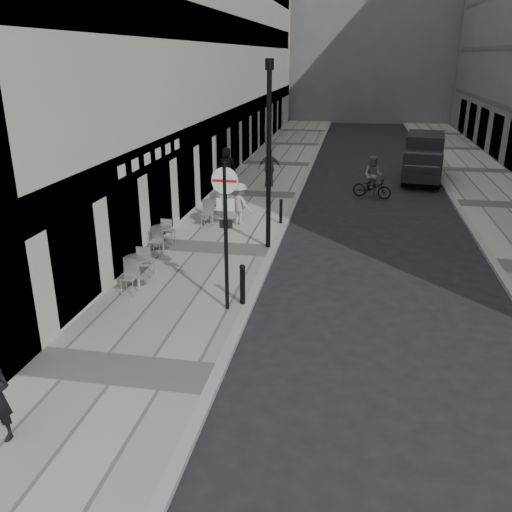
% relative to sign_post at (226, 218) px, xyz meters
% --- Properties ---
extents(ground, '(120.00, 120.00, 0.00)m').
position_rel_sign_post_xyz_m(ground, '(0.48, -5.87, -2.52)').
color(ground, black).
rests_on(ground, ground).
extents(sidewalk, '(4.00, 60.00, 0.12)m').
position_rel_sign_post_xyz_m(sidewalk, '(-1.52, 12.13, -2.46)').
color(sidewalk, '#A6A196').
rests_on(sidewalk, ground).
extents(far_sidewalk, '(4.00, 60.00, 0.12)m').
position_rel_sign_post_xyz_m(far_sidewalk, '(9.48, 12.13, -2.46)').
color(far_sidewalk, '#A6A196').
rests_on(far_sidewalk, ground).
extents(building_far, '(24.00, 16.00, 22.00)m').
position_rel_sign_post_xyz_m(building_far, '(1.98, 50.13, 8.48)').
color(building_far, slate).
rests_on(building_far, ground).
extents(sign_post, '(0.64, 0.10, 3.74)m').
position_rel_sign_post_xyz_m(sign_post, '(0.00, 0.00, 0.00)').
color(sign_post, black).
rests_on(sign_post, sidewalk).
extents(lamppost, '(0.27, 0.27, 5.98)m').
position_rel_sign_post_xyz_m(lamppost, '(0.28, 4.87, 0.93)').
color(lamppost, black).
rests_on(lamppost, sidewalk).
extents(bollard_near, '(0.14, 0.14, 1.01)m').
position_rel_sign_post_xyz_m(bollard_near, '(0.33, 0.36, -1.89)').
color(bollard_near, black).
rests_on(bollard_near, sidewalk).
extents(bollard_far, '(0.12, 0.12, 0.89)m').
position_rel_sign_post_xyz_m(bollard_far, '(0.33, 7.65, -1.95)').
color(bollard_far, black).
rests_on(bollard_far, sidewalk).
extents(panel_van, '(2.47, 5.17, 2.34)m').
position_rel_sign_post_xyz_m(panel_van, '(6.50, 16.98, -1.20)').
color(panel_van, black).
rests_on(panel_van, ground).
extents(cyclist, '(1.90, 1.18, 1.93)m').
position_rel_sign_post_xyz_m(cyclist, '(3.85, 12.78, -1.76)').
color(cyclist, black).
rests_on(cyclist, ground).
extents(pedestrian_a, '(1.17, 0.70, 1.86)m').
position_rel_sign_post_xyz_m(pedestrian_a, '(-1.06, 13.70, -1.46)').
color(pedestrian_a, '#56575B').
rests_on(pedestrian_a, sidewalk).
extents(pedestrian_b, '(1.19, 1.03, 1.60)m').
position_rel_sign_post_xyz_m(pedestrian_b, '(-1.18, 7.22, -1.59)').
color(pedestrian_b, '#B6B1A8').
rests_on(pedestrian_b, sidewalk).
extents(pedestrian_c, '(0.99, 0.70, 1.92)m').
position_rel_sign_post_xyz_m(pedestrian_c, '(-3.12, 13.31, -1.44)').
color(pedestrian_c, black).
rests_on(pedestrian_c, sidewalk).
extents(cafe_table_near, '(0.74, 1.67, 0.95)m').
position_rel_sign_post_xyz_m(cafe_table_near, '(-2.80, 1.06, -1.91)').
color(cafe_table_near, silver).
rests_on(cafe_table_near, sidewalk).
extents(cafe_table_mid, '(0.77, 1.74, 0.99)m').
position_rel_sign_post_xyz_m(cafe_table_mid, '(-2.33, 7.36, -1.89)').
color(cafe_table_mid, '#B4B3B6').
rests_on(cafe_table_mid, sidewalk).
extents(cafe_table_far, '(0.71, 1.60, 0.91)m').
position_rel_sign_post_xyz_m(cafe_table_far, '(-3.12, 4.00, -1.93)').
color(cafe_table_far, silver).
rests_on(cafe_table_far, sidewalk).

